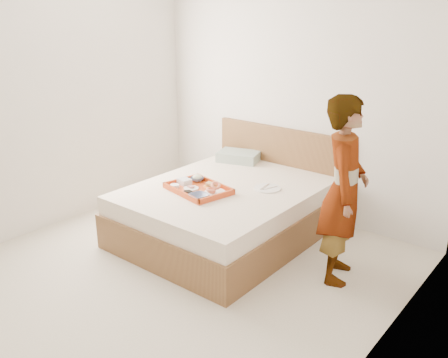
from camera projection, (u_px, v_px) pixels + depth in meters
ground at (164, 279)px, 4.12m from camera, size 3.50×4.00×0.01m
wall_back at (293, 97)px, 5.15m from camera, size 3.50×0.01×2.60m
wall_left at (34, 105)px, 4.72m from camera, size 0.01×4.00×2.60m
wall_right at (377, 180)px, 2.64m from camera, size 0.01×4.00×2.60m
bed at (226, 211)px, 4.83m from camera, size 1.65×2.00×0.53m
headboard at (279, 168)px, 5.47m from camera, size 1.65×0.06×0.95m
pillow at (239, 156)px, 5.53m from camera, size 0.53×0.43×0.11m
tray at (198, 188)px, 4.62m from camera, size 0.67×0.55×0.05m
prawn_plate at (215, 192)px, 4.53m from camera, size 0.24×0.24×0.01m
navy_bowl_big at (199, 196)px, 4.40m from camera, size 0.20×0.20×0.04m
sauce_dish at (188, 193)px, 4.49m from camera, size 0.10×0.10×0.03m
meat_plate at (191, 188)px, 4.64m from camera, size 0.17×0.17×0.01m
bread_plate at (211, 186)px, 4.69m from camera, size 0.17×0.17×0.01m
salad_bowl at (197, 179)px, 4.84m from camera, size 0.15×0.15×0.04m
plastic_tub at (184, 181)px, 4.76m from camera, size 0.14×0.13×0.05m
cheese_round at (175, 186)px, 4.67m from camera, size 0.10×0.10×0.03m
dinner_plate at (267, 188)px, 4.68m from camera, size 0.31×0.31×0.01m
person at (344, 191)px, 3.91m from camera, size 0.56×0.67×1.58m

